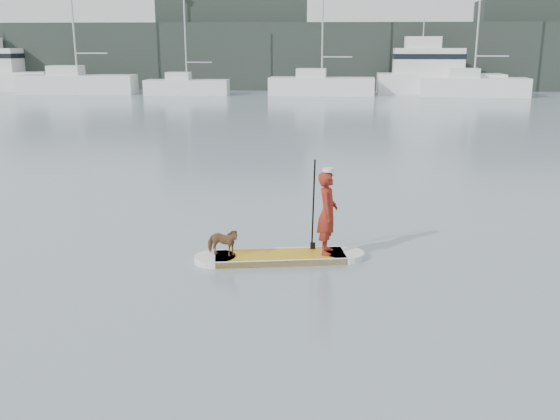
# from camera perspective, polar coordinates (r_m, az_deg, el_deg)

# --- Properties ---
(ground) EXTENTS (140.00, 140.00, 0.00)m
(ground) POSITION_cam_1_polar(r_m,az_deg,el_deg) (8.80, 15.90, -13.02)
(ground) COLOR slate
(ground) RESTS_ON ground
(paddleboard) EXTENTS (3.27, 1.18, 0.12)m
(paddleboard) POSITION_cam_1_polar(r_m,az_deg,el_deg) (12.09, -0.00, -4.31)
(paddleboard) COLOR #C38F12
(paddleboard) RESTS_ON ground
(paddler) EXTENTS (0.43, 0.62, 1.61)m
(paddler) POSITION_cam_1_polar(r_m,az_deg,el_deg) (11.95, 4.36, -0.25)
(paddler) COLOR maroon
(paddler) RESTS_ON paddleboard
(white_cap) EXTENTS (0.22, 0.22, 0.07)m
(white_cap) POSITION_cam_1_polar(r_m,az_deg,el_deg) (11.76, 4.44, 3.69)
(white_cap) COLOR silver
(white_cap) RESTS_ON paddler
(dog) EXTENTS (0.69, 0.41, 0.55)m
(dog) POSITION_cam_1_polar(r_m,az_deg,el_deg) (11.94, -5.28, -2.94)
(dog) COLOR brown
(dog) RESTS_ON paddleboard
(paddle) EXTENTS (0.10, 0.30, 2.00)m
(paddle) POSITION_cam_1_polar(r_m,az_deg,el_deg) (12.17, 3.05, -0.56)
(paddle) COLOR black
(paddle) RESTS_ON ground
(sailboat_b) EXTENTS (9.76, 3.36, 14.31)m
(sailboat_b) POSITION_cam_1_polar(r_m,az_deg,el_deg) (56.74, -18.07, 11.07)
(sailboat_b) COLOR silver
(sailboat_b) RESTS_ON ground
(sailboat_c) EXTENTS (6.94, 2.46, 9.88)m
(sailboat_c) POSITION_cam_1_polar(r_m,az_deg,el_deg) (53.45, -8.56, 11.16)
(sailboat_c) COLOR silver
(sailboat_c) RESTS_ON ground
(sailboat_d) EXTENTS (8.78, 3.17, 12.73)m
(sailboat_d) POSITION_cam_1_polar(r_m,az_deg,el_deg) (52.77, 3.74, 11.43)
(sailboat_d) COLOR silver
(sailboat_d) RESTS_ON ground
(sailboat_e) EXTENTS (8.69, 3.53, 12.29)m
(sailboat_e) POSITION_cam_1_polar(r_m,az_deg,el_deg) (53.59, 17.19, 10.84)
(sailboat_e) COLOR silver
(sailboat_e) RESTS_ON ground
(motor_yacht_a) EXTENTS (10.53, 3.75, 6.23)m
(motor_yacht_a) POSITION_cam_1_polar(r_m,az_deg,el_deg) (55.22, 13.93, 12.07)
(motor_yacht_a) COLOR silver
(motor_yacht_a) RESTS_ON ground
(shore_mass) EXTENTS (90.00, 6.00, 6.00)m
(shore_mass) POSITION_cam_1_polar(r_m,az_deg,el_deg) (60.62, 5.31, 13.82)
(shore_mass) COLOR #202823
(shore_mass) RESTS_ON ground
(shore_building_west) EXTENTS (14.00, 4.00, 9.00)m
(shore_building_west) POSITION_cam_1_polar(r_m,az_deg,el_deg) (62.12, -4.28, 15.25)
(shore_building_west) COLOR #202823
(shore_building_west) RESTS_ON ground
(shore_building_east) EXTENTS (10.00, 4.00, 8.00)m
(shore_building_east) POSITION_cam_1_polar(r_m,az_deg,el_deg) (64.72, 21.93, 13.79)
(shore_building_east) COLOR #202823
(shore_building_east) RESTS_ON ground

